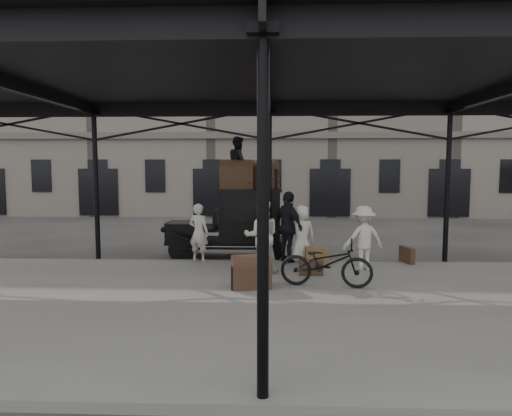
# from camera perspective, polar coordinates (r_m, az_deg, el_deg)

# --- Properties ---
(ground) EXTENTS (120.00, 120.00, 0.00)m
(ground) POSITION_cam_1_polar(r_m,az_deg,el_deg) (11.34, 1.54, -9.36)
(ground) COLOR #383533
(ground) RESTS_ON ground
(platform) EXTENTS (28.00, 8.00, 0.15)m
(platform) POSITION_cam_1_polar(r_m,az_deg,el_deg) (9.39, 1.40, -12.01)
(platform) COLOR slate
(platform) RESTS_ON ground
(canopy) EXTENTS (22.50, 9.00, 4.74)m
(canopy) POSITION_cam_1_polar(r_m,az_deg,el_deg) (9.40, 1.49, 15.88)
(canopy) COLOR black
(canopy) RESTS_ON ground
(building_frontage) EXTENTS (64.00, 8.00, 14.00)m
(building_frontage) POSITION_cam_1_polar(r_m,az_deg,el_deg) (29.26, 1.99, 13.45)
(building_frontage) COLOR slate
(building_frontage) RESTS_ON ground
(taxi) EXTENTS (3.65, 1.55, 2.18)m
(taxi) POSITION_cam_1_polar(r_m,az_deg,el_deg) (14.06, -2.01, -1.49)
(taxi) COLOR black
(taxi) RESTS_ON ground
(porter_left) EXTENTS (0.71, 0.59, 1.66)m
(porter_left) POSITION_cam_1_polar(r_m,az_deg,el_deg) (13.05, -7.17, -3.06)
(porter_left) COLOR beige
(porter_left) RESTS_ON platform
(porter_midleft) EXTENTS (0.97, 0.79, 1.88)m
(porter_midleft) POSITION_cam_1_polar(r_m,az_deg,el_deg) (11.58, 0.71, -3.53)
(porter_midleft) COLOR beige
(porter_midleft) RESTS_ON platform
(porter_centre) EXTENTS (0.89, 0.69, 1.61)m
(porter_centre) POSITION_cam_1_polar(r_m,az_deg,el_deg) (12.93, 5.69, -3.22)
(porter_centre) COLOR silver
(porter_centre) RESTS_ON platform
(porter_official) EXTENTS (1.07, 1.24, 2.00)m
(porter_official) POSITION_cam_1_polar(r_m,az_deg,el_deg) (12.89, 4.07, -2.36)
(porter_official) COLOR black
(porter_official) RESTS_ON platform
(porter_right) EXTENTS (1.20, 0.87, 1.68)m
(porter_right) POSITION_cam_1_polar(r_m,az_deg,el_deg) (12.27, 13.28, -3.65)
(porter_right) COLOR silver
(porter_right) RESTS_ON platform
(bicycle) EXTENTS (2.15, 1.04, 1.08)m
(bicycle) POSITION_cam_1_polar(r_m,az_deg,el_deg) (10.44, 8.77, -6.80)
(bicycle) COLOR black
(bicycle) RESTS_ON platform
(porter_roof) EXTENTS (0.72, 0.86, 1.57)m
(porter_roof) POSITION_cam_1_polar(r_m,az_deg,el_deg) (13.86, -2.19, 5.71)
(porter_roof) COLOR black
(porter_roof) RESTS_ON taxi
(steamer_trunk_roof_near) EXTENTS (1.00, 0.63, 0.73)m
(steamer_trunk_roof_near) POSITION_cam_1_polar(r_m,az_deg,el_deg) (13.72, -2.44, 3.95)
(steamer_trunk_roof_near) COLOR #4D3523
(steamer_trunk_roof_near) RESTS_ON taxi
(steamer_trunk_roof_far) EXTENTS (1.10, 0.85, 0.71)m
(steamer_trunk_roof_far) POSITION_cam_1_polar(r_m,az_deg,el_deg) (14.13, 0.75, 3.97)
(steamer_trunk_roof_far) COLOR #4D3523
(steamer_trunk_roof_far) RESTS_ON taxi
(steamer_trunk_platform) EXTENTS (0.94, 0.68, 0.63)m
(steamer_trunk_platform) POSITION_cam_1_polar(r_m,az_deg,el_deg) (10.28, -0.62, -8.23)
(steamer_trunk_platform) COLOR #4D3523
(steamer_trunk_platform) RESTS_ON platform
(wicker_hamper) EXTENTS (0.61, 0.47, 0.50)m
(wicker_hamper) POSITION_cam_1_polar(r_m,az_deg,el_deg) (12.64, 7.57, -6.00)
(wicker_hamper) COLOR olive
(wicker_hamper) RESTS_ON platform
(suitcase_upright) EXTENTS (0.31, 0.62, 0.45)m
(suitcase_upright) POSITION_cam_1_polar(r_m,az_deg,el_deg) (13.54, 18.34, -5.58)
(suitcase_upright) COLOR #4D3523
(suitcase_upright) RESTS_ON platform
(suitcase_flat) EXTENTS (0.60, 0.16, 0.40)m
(suitcase_flat) POSITION_cam_1_polar(r_m,az_deg,el_deg) (11.48, 6.89, -7.40)
(suitcase_flat) COLOR #4D3523
(suitcase_flat) RESTS_ON platform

